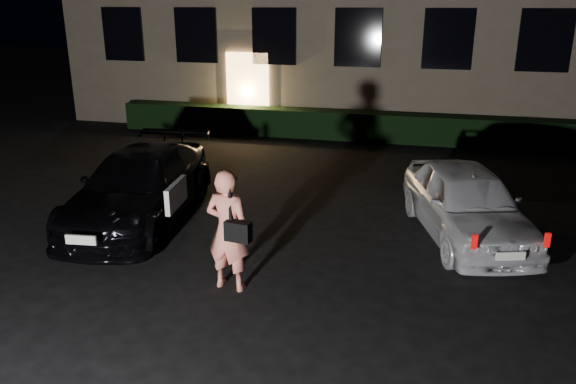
# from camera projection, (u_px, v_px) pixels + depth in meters

# --- Properties ---
(ground) EXTENTS (80.00, 80.00, 0.00)m
(ground) POSITION_uv_depth(u_px,v_px,m) (245.00, 312.00, 7.69)
(ground) COLOR black
(ground) RESTS_ON ground
(hedge) EXTENTS (15.00, 0.70, 0.85)m
(hedge) POSITION_uv_depth(u_px,v_px,m) (353.00, 126.00, 17.19)
(hedge) COLOR black
(hedge) RESTS_ON ground
(sedan) EXTENTS (2.39, 4.83, 1.34)m
(sedan) POSITION_uv_depth(u_px,v_px,m) (140.00, 186.00, 10.77)
(sedan) COLOR black
(sedan) RESTS_ON ground
(hatch) EXTENTS (2.61, 4.12, 1.31)m
(hatch) POSITION_uv_depth(u_px,v_px,m) (466.00, 202.00, 9.95)
(hatch) COLOR silver
(hatch) RESTS_ON ground
(man) EXTENTS (0.76, 0.52, 1.83)m
(man) POSITION_uv_depth(u_px,v_px,m) (228.00, 230.00, 8.05)
(man) COLOR #FA866F
(man) RESTS_ON ground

